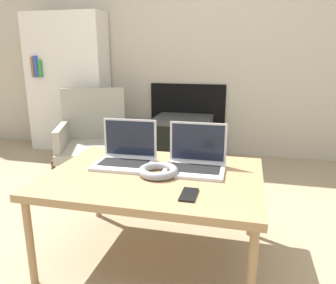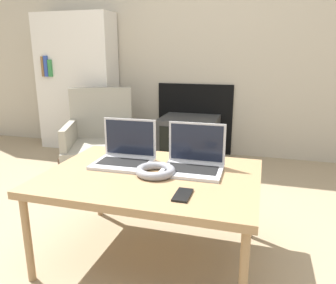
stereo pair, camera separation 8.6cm
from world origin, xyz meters
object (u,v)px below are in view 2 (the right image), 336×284
at_px(armchair, 100,131).
at_px(laptop_left, 125,154).
at_px(laptop_right, 194,160).
at_px(phone, 183,195).
at_px(headphones, 155,171).
at_px(tv, 189,138).

bearing_deg(armchair, laptop_left, -78.23).
relative_size(laptop_right, armchair, 0.36).
bearing_deg(phone, armchair, 127.72).
distance_m(headphones, armchair, 1.73).
height_order(headphones, tv, headphones).
relative_size(headphones, tv, 0.35).
distance_m(headphones, tv, 1.73).
xyz_separation_m(laptop_left, tv, (0.01, 1.56, -0.30)).
bearing_deg(headphones, phone, -47.21).
height_order(laptop_left, armchair, armchair).
relative_size(laptop_right, tv, 0.54).
xyz_separation_m(headphones, armchair, (-1.03, 1.37, -0.18)).
xyz_separation_m(laptop_left, laptop_right, (0.38, 0.00, 0.00)).
xyz_separation_m(tv, armchair, (-0.82, -0.32, 0.09)).
relative_size(laptop_left, headphones, 1.55).
height_order(headphones, phone, headphones).
distance_m(tv, armchair, 0.89).
height_order(phone, tv, phone).
relative_size(tv, armchair, 0.66).
relative_size(laptop_right, phone, 2.28).
distance_m(phone, tv, 1.96).
relative_size(laptop_left, tv, 0.55).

